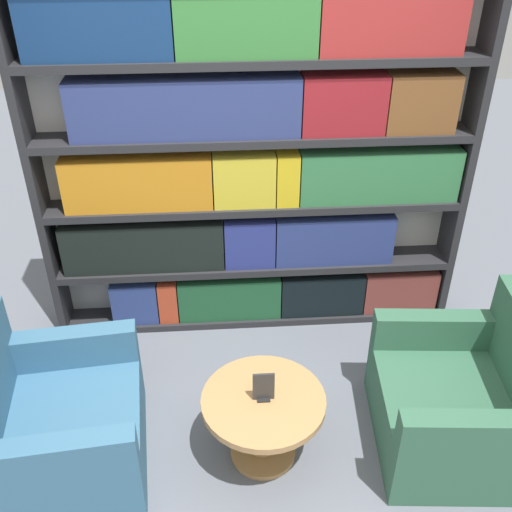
% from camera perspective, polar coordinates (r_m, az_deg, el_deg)
% --- Properties ---
extents(ground_plane, '(14.00, 14.00, 0.00)m').
position_cam_1_polar(ground_plane, '(3.49, 1.56, -20.33)').
color(ground_plane, slate).
extents(bookshelf, '(2.77, 0.30, 2.34)m').
position_cam_1_polar(bookshelf, '(3.87, -0.10, 8.21)').
color(bookshelf, silver).
rests_on(bookshelf, ground_plane).
extents(armchair_left, '(0.91, 0.97, 0.86)m').
position_cam_1_polar(armchair_left, '(3.51, -18.61, -15.10)').
color(armchair_left, '#386684').
rests_on(armchair_left, ground_plane).
extents(armchair_right, '(0.90, 0.96, 0.86)m').
position_cam_1_polar(armchair_right, '(3.63, 19.07, -13.14)').
color(armchair_right, '#336047').
rests_on(armchair_right, ground_plane).
extents(coffee_table, '(0.67, 0.67, 0.44)m').
position_cam_1_polar(coffee_table, '(3.35, 0.70, -14.90)').
color(coffee_table, '#AD7F4C').
rests_on(coffee_table, ground_plane).
extents(table_sign, '(0.11, 0.06, 0.18)m').
position_cam_1_polar(table_sign, '(3.20, 0.72, -12.48)').
color(table_sign, black).
rests_on(table_sign, coffee_table).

